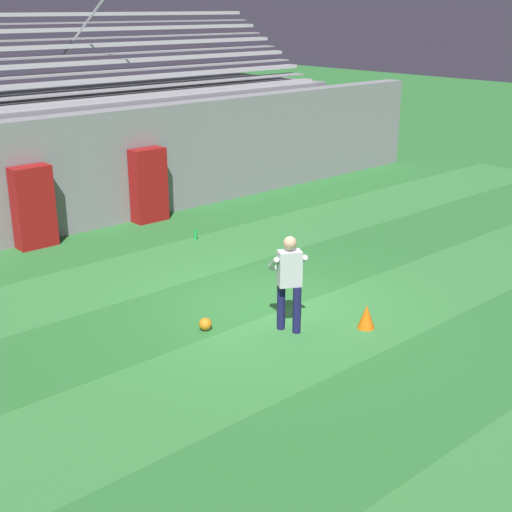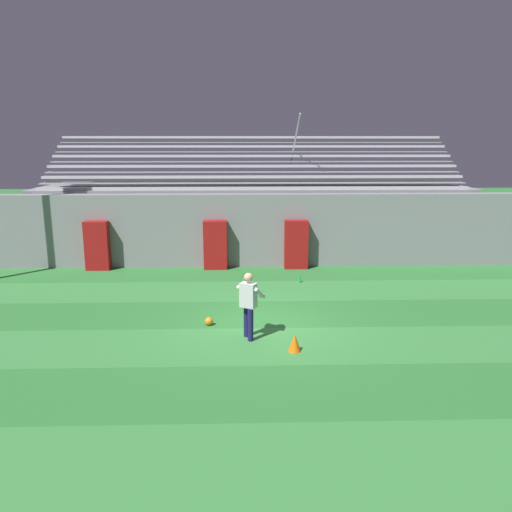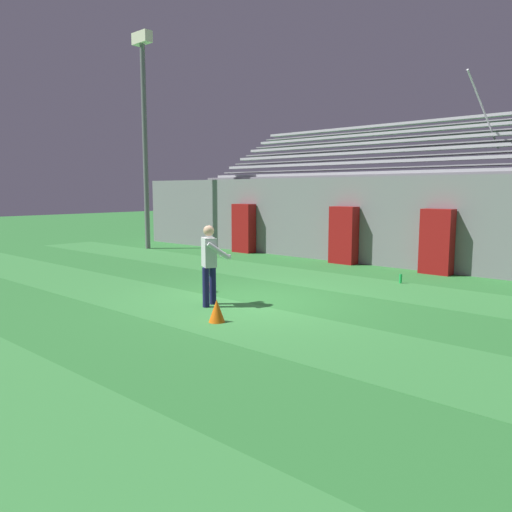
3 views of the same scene
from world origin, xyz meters
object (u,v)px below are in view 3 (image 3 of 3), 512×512
at_px(padding_pillar_gate_right, 437,242).
at_px(padding_pillar_far_left, 244,228).
at_px(goalkeeper, 210,260).
at_px(soccer_ball, 209,287).
at_px(padding_pillar_gate_left, 344,235).
at_px(floodlight_pole, 144,115).
at_px(traffic_cone, 217,311).
at_px(water_bottle, 401,279).

bearing_deg(padding_pillar_gate_right, padding_pillar_far_left, 180.00).
xyz_separation_m(goalkeeper, soccer_ball, (-1.04, 0.94, -0.84)).
height_order(padding_pillar_gate_left, floodlight_pole, floodlight_pole).
height_order(goalkeeper, traffic_cone, goalkeeper).
xyz_separation_m(padding_pillar_gate_left, padding_pillar_far_left, (-4.45, 0.00, 0.00)).
distance_m(padding_pillar_gate_right, water_bottle, 2.18).
bearing_deg(water_bottle, floodlight_pole, 178.33).
distance_m(padding_pillar_gate_left, padding_pillar_far_left, 4.45).
height_order(padding_pillar_far_left, water_bottle, padding_pillar_far_left).
xyz_separation_m(padding_pillar_gate_left, traffic_cone, (2.20, -7.82, -0.72)).
bearing_deg(soccer_ball, floodlight_pole, 152.44).
relative_size(padding_pillar_gate_left, padding_pillar_far_left, 1.00).
distance_m(padding_pillar_gate_right, floodlight_pole, 12.27).
height_order(soccer_ball, traffic_cone, traffic_cone).
height_order(padding_pillar_gate_right, goalkeeper, padding_pillar_gate_right).
bearing_deg(padding_pillar_gate_right, goalkeeper, -105.32).
bearing_deg(padding_pillar_far_left, soccer_ball, -53.06).
bearing_deg(floodlight_pole, padding_pillar_gate_right, 8.51).
bearing_deg(goalkeeper, floodlight_pole, 150.59).
relative_size(soccer_ball, traffic_cone, 0.52).
bearing_deg(padding_pillar_gate_left, goalkeeper, -80.61).
relative_size(padding_pillar_gate_left, padding_pillar_gate_right, 1.00).
height_order(padding_pillar_far_left, floodlight_pole, floodlight_pole).
distance_m(floodlight_pole, goalkeeper, 11.66).
height_order(padding_pillar_gate_right, traffic_cone, padding_pillar_gate_right).
bearing_deg(padding_pillar_gate_right, water_bottle, -92.68).
distance_m(floodlight_pole, water_bottle, 12.39).
bearing_deg(traffic_cone, soccer_ball, 139.95).
height_order(goalkeeper, soccer_ball, goalkeeper).
bearing_deg(water_bottle, soccer_ball, -125.36).
bearing_deg(padding_pillar_far_left, water_bottle, -15.24).
relative_size(padding_pillar_gate_left, water_bottle, 7.73).
distance_m(padding_pillar_gate_left, traffic_cone, 8.16).
xyz_separation_m(padding_pillar_gate_left, soccer_ball, (0.11, -6.06, -0.82)).
height_order(padding_pillar_gate_left, water_bottle, padding_pillar_gate_left).
distance_m(padding_pillar_gate_left, padding_pillar_gate_right, 3.08).
distance_m(padding_pillar_gate_right, padding_pillar_far_left, 7.52).
xyz_separation_m(floodlight_pole, traffic_cone, (10.46, -6.12, -5.11)).
relative_size(padding_pillar_far_left, soccer_ball, 8.43).
xyz_separation_m(padding_pillar_gate_right, padding_pillar_far_left, (-7.52, 0.00, 0.00)).
bearing_deg(padding_pillar_gate_left, traffic_cone, -74.27).
height_order(traffic_cone, water_bottle, traffic_cone).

